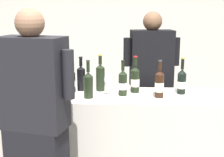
# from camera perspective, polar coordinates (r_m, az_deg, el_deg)

# --- Properties ---
(wall_back) EXTENTS (8.00, 0.10, 2.80)m
(wall_back) POSITION_cam_1_polar(r_m,az_deg,el_deg) (5.27, 2.06, 9.57)
(wall_back) COLOR beige
(wall_back) RESTS_ON ground_plane
(counter) EXTENTS (2.26, 0.57, 0.93)m
(counter) POSITION_cam_1_polar(r_m,az_deg,el_deg) (2.93, 1.48, -11.87)
(counter) COLOR beige
(counter) RESTS_ON ground_plane
(wine_bottle_0) EXTENTS (0.08, 0.08, 0.34)m
(wine_bottle_0) POSITION_cam_1_polar(r_m,az_deg,el_deg) (2.83, 4.30, -0.14)
(wine_bottle_0) COLOR black
(wine_bottle_0) RESTS_ON counter
(wine_bottle_1) EXTENTS (0.08, 0.08, 0.33)m
(wine_bottle_1) POSITION_cam_1_polar(r_m,az_deg,el_deg) (2.65, -4.40, -1.02)
(wine_bottle_1) COLOR black
(wine_bottle_1) RESTS_ON counter
(wine_bottle_2) EXTENTS (0.08, 0.08, 0.32)m
(wine_bottle_2) POSITION_cam_1_polar(r_m,az_deg,el_deg) (2.72, 2.00, -0.79)
(wine_bottle_2) COLOR black
(wine_bottle_2) RESTS_ON counter
(wine_bottle_3) EXTENTS (0.08, 0.08, 0.36)m
(wine_bottle_3) POSITION_cam_1_polar(r_m,az_deg,el_deg) (2.73, -15.91, -1.04)
(wine_bottle_3) COLOR black
(wine_bottle_3) RESTS_ON counter
(wine_bottle_4) EXTENTS (0.08, 0.08, 0.29)m
(wine_bottle_4) POSITION_cam_1_polar(r_m,az_deg,el_deg) (2.86, -7.61, -0.46)
(wine_bottle_4) COLOR black
(wine_bottle_4) RESTS_ON counter
(wine_bottle_5) EXTENTS (0.08, 0.08, 0.32)m
(wine_bottle_5) POSITION_cam_1_polar(r_m,az_deg,el_deg) (2.90, -5.73, 0.21)
(wine_bottle_5) COLOR black
(wine_bottle_5) RESTS_ON counter
(wine_bottle_6) EXTENTS (0.08, 0.08, 0.34)m
(wine_bottle_6) POSITION_cam_1_polar(r_m,az_deg,el_deg) (2.88, -2.17, 0.35)
(wine_bottle_6) COLOR black
(wine_bottle_6) RESTS_ON counter
(wine_bottle_7) EXTENTS (0.08, 0.08, 0.33)m
(wine_bottle_7) POSITION_cam_1_polar(r_m,az_deg,el_deg) (2.85, 12.76, -0.52)
(wine_bottle_7) COLOR black
(wine_bottle_7) RESTS_ON counter
(wine_bottle_8) EXTENTS (0.08, 0.08, 0.33)m
(wine_bottle_8) POSITION_cam_1_polar(r_m,az_deg,el_deg) (2.70, 8.74, -1.03)
(wine_bottle_8) COLOR black
(wine_bottle_8) RESTS_ON counter
(wine_glass) EXTENTS (0.07, 0.07, 0.20)m
(wine_glass) POSITION_cam_1_polar(r_m,az_deg,el_deg) (2.70, -0.71, -0.39)
(wine_glass) COLOR silver
(wine_glass) RESTS_ON counter
(ice_bucket) EXTENTS (0.21, 0.21, 0.21)m
(ice_bucket) POSITION_cam_1_polar(r_m,az_deg,el_deg) (2.85, -12.64, -0.65)
(ice_bucket) COLOR silver
(ice_bucket) RESTS_ON counter
(person_server) EXTENTS (0.59, 0.29, 1.66)m
(person_server) POSITION_cam_1_polar(r_m,az_deg,el_deg) (3.36, 7.14, -2.51)
(person_server) COLOR black
(person_server) RESTS_ON ground_plane
(person_guest) EXTENTS (0.60, 0.34, 1.69)m
(person_guest) POSITION_cam_1_polar(r_m,az_deg,el_deg) (2.32, -13.88, -9.43)
(person_guest) COLOR black
(person_guest) RESTS_ON ground_plane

